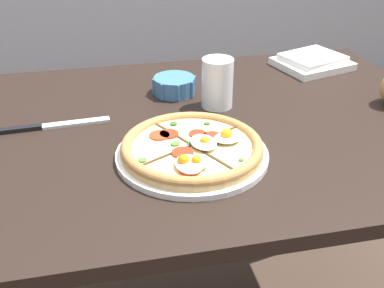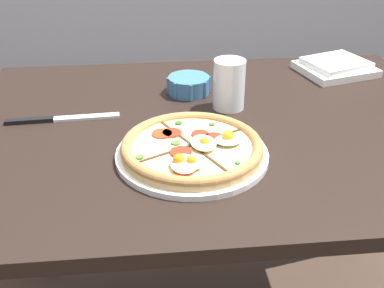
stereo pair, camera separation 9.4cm
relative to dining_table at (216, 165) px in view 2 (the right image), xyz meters
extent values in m
cube|color=black|center=(0.00, 0.00, 0.10)|extent=(1.13, 0.83, 0.03)
cube|color=black|center=(-0.51, 0.36, -0.27)|extent=(0.06, 0.06, 0.70)
cube|color=black|center=(0.51, 0.36, -0.27)|extent=(0.06, 0.06, 0.70)
cylinder|color=white|center=(-0.07, -0.14, 0.12)|extent=(0.30, 0.30, 0.01)
cylinder|color=tan|center=(-0.07, -0.14, 0.13)|extent=(0.28, 0.28, 0.01)
cylinder|color=#E0CC84|center=(-0.07, -0.14, 0.14)|extent=(0.25, 0.25, 0.00)
torus|color=#B27A42|center=(-0.07, -0.14, 0.14)|extent=(0.28, 0.28, 0.02)
cube|color=#472D19|center=(-0.10, -0.09, 0.14)|extent=(0.06, 0.11, 0.00)
cube|color=#472D19|center=(-0.13, -0.17, 0.14)|extent=(0.11, 0.06, 0.00)
cube|color=#472D19|center=(-0.04, -0.20, 0.14)|extent=(0.06, 0.11, 0.00)
cube|color=#472D19|center=(-0.02, -0.12, 0.14)|extent=(0.11, 0.06, 0.00)
cylinder|color=red|center=(-0.13, -0.09, 0.14)|extent=(0.04, 0.04, 0.00)
cylinder|color=red|center=(-0.10, -0.17, 0.14)|extent=(0.04, 0.04, 0.00)
cylinder|color=red|center=(-0.11, -0.09, 0.14)|extent=(0.04, 0.04, 0.00)
cylinder|color=red|center=(-0.05, -0.10, 0.14)|extent=(0.04, 0.04, 0.00)
cylinder|color=red|center=(-0.02, -0.12, 0.14)|extent=(0.04, 0.04, 0.00)
cylinder|color=red|center=(-0.10, -0.23, 0.14)|extent=(0.04, 0.04, 0.00)
ellipsoid|color=white|center=(-0.09, -0.22, 0.15)|extent=(0.07, 0.06, 0.01)
sphere|color=orange|center=(-0.08, -0.22, 0.15)|extent=(0.02, 0.02, 0.02)
ellipsoid|color=white|center=(-0.09, -0.22, 0.15)|extent=(0.05, 0.07, 0.01)
sphere|color=orange|center=(-0.10, -0.22, 0.15)|extent=(0.02, 0.02, 0.02)
ellipsoid|color=white|center=(0.00, -0.14, 0.15)|extent=(0.06, 0.05, 0.01)
sphere|color=#F4AD1E|center=(0.00, -0.14, 0.15)|extent=(0.02, 0.02, 0.02)
ellipsoid|color=white|center=(-0.05, -0.15, 0.15)|extent=(0.06, 0.07, 0.01)
sphere|color=#F4AD1E|center=(-0.05, -0.15, 0.15)|extent=(0.02, 0.02, 0.02)
cylinder|color=#477A2D|center=(-0.04, -0.13, 0.14)|extent=(0.02, 0.02, 0.00)
cylinder|color=#477A2D|center=(-0.17, -0.18, 0.14)|extent=(0.01, 0.01, 0.00)
cylinder|color=#2D5B1E|center=(-0.09, -0.05, 0.14)|extent=(0.02, 0.02, 0.00)
cylinder|color=#477A2D|center=(-0.10, -0.13, 0.14)|extent=(0.02, 0.02, 0.00)
cylinder|color=#386B23|center=(-0.07, -0.14, 0.14)|extent=(0.01, 0.01, 0.00)
cylinder|color=#2D5B1E|center=(-0.07, -0.14, 0.14)|extent=(0.01, 0.01, 0.00)
cylinder|color=#386B23|center=(0.01, -0.22, 0.14)|extent=(0.01, 0.01, 0.00)
cylinder|color=#2D5B1E|center=(-0.02, -0.06, 0.14)|extent=(0.01, 0.01, 0.00)
cylinder|color=#477A2D|center=(-0.07, -0.16, 0.14)|extent=(0.01, 0.01, 0.00)
cylinder|color=teal|center=(-0.05, 0.18, 0.13)|extent=(0.10, 0.10, 0.04)
cylinder|color=beige|center=(-0.05, 0.18, 0.14)|extent=(0.08, 0.08, 0.02)
cylinder|color=teal|center=(0.01, 0.18, 0.13)|extent=(0.01, 0.01, 0.04)
cylinder|color=teal|center=(-0.01, 0.21, 0.13)|extent=(0.01, 0.01, 0.04)
cylinder|color=teal|center=(-0.05, 0.23, 0.13)|extent=(0.01, 0.01, 0.04)
cylinder|color=teal|center=(-0.08, 0.21, 0.13)|extent=(0.01, 0.01, 0.04)
cylinder|color=teal|center=(-0.10, 0.18, 0.13)|extent=(0.01, 0.01, 0.04)
cylinder|color=teal|center=(-0.08, 0.14, 0.13)|extent=(0.01, 0.01, 0.04)
cylinder|color=teal|center=(-0.05, 0.12, 0.13)|extent=(0.01, 0.01, 0.04)
cylinder|color=teal|center=(-0.01, 0.14, 0.13)|extent=(0.01, 0.01, 0.04)
cube|color=white|center=(0.38, 0.28, 0.12)|extent=(0.23, 0.21, 0.02)
cube|color=white|center=(0.38, 0.28, 0.14)|extent=(0.19, 0.18, 0.02)
cube|color=silver|center=(-0.29, 0.05, 0.11)|extent=(0.15, 0.03, 0.01)
cube|color=black|center=(-0.42, 0.04, 0.12)|extent=(0.11, 0.02, 0.01)
cylinder|color=white|center=(0.04, 0.08, 0.17)|extent=(0.07, 0.07, 0.12)
cylinder|color=silver|center=(0.04, 0.08, 0.15)|extent=(0.06, 0.06, 0.07)
camera|label=1|loc=(-0.25, -0.94, 0.60)|focal=45.00mm
camera|label=2|loc=(-0.15, -0.96, 0.60)|focal=45.00mm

